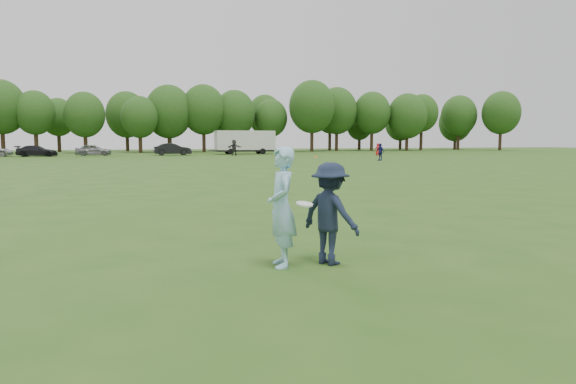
% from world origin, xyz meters
% --- Properties ---
extents(ground, '(200.00, 200.00, 0.00)m').
position_xyz_m(ground, '(0.00, 0.00, 0.00)').
color(ground, '#264E16').
rests_on(ground, ground).
extents(thrower, '(0.52, 0.74, 1.92)m').
position_xyz_m(thrower, '(-0.96, 0.02, 0.96)').
color(thrower, '#92C8E3').
rests_on(thrower, ground).
extents(defender, '(1.07, 1.25, 1.67)m').
position_xyz_m(defender, '(-0.16, -0.05, 0.84)').
color(defender, '#182236').
rests_on(defender, ground).
extents(player_far_b, '(0.66, 1.04, 1.65)m').
position_xyz_m(player_far_b, '(19.73, 36.66, 0.83)').
color(player_far_b, navy).
rests_on(player_far_b, ground).
extents(player_far_c, '(0.89, 0.75, 1.55)m').
position_xyz_m(player_far_c, '(26.84, 51.01, 0.78)').
color(player_far_c, red).
rests_on(player_far_c, ground).
extents(player_far_d, '(1.92, 0.90, 1.99)m').
position_xyz_m(player_far_d, '(9.21, 55.13, 1.00)').
color(player_far_d, '#2A2A2A').
rests_on(player_far_d, ground).
extents(car_d, '(4.65, 2.23, 1.31)m').
position_xyz_m(car_d, '(-13.64, 58.81, 0.65)').
color(car_d, black).
rests_on(car_d, ground).
extents(car_e, '(4.25, 1.80, 1.43)m').
position_xyz_m(car_e, '(-7.45, 59.59, 0.72)').
color(car_e, slate).
rests_on(car_e, ground).
extents(car_f, '(4.71, 1.77, 1.53)m').
position_xyz_m(car_f, '(2.00, 58.80, 0.77)').
color(car_f, black).
rests_on(car_f, ground).
extents(field_cone, '(0.28, 0.28, 0.30)m').
position_xyz_m(field_cone, '(16.69, 46.24, 0.15)').
color(field_cone, '#FF580D').
rests_on(field_cone, ground).
extents(disc_in_play, '(0.27, 0.28, 0.09)m').
position_xyz_m(disc_in_play, '(-0.66, -0.21, 1.03)').
color(disc_in_play, white).
rests_on(disc_in_play, ground).
extents(cargo_trailer, '(9.00, 2.75, 3.20)m').
position_xyz_m(cargo_trailer, '(11.92, 61.29, 1.78)').
color(cargo_trailer, silver).
rests_on(cargo_trailer, ground).
extents(treeline, '(130.35, 18.39, 11.74)m').
position_xyz_m(treeline, '(2.81, 76.90, 6.26)').
color(treeline, '#332114').
rests_on(treeline, ground).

